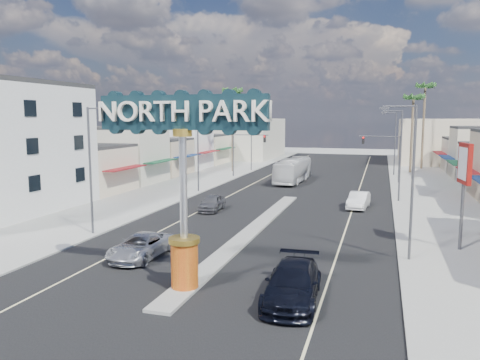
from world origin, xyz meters
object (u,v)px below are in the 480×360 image
Objects in this scene: streetlight_r_near at (410,175)px; streetlight_r_far at (394,140)px; streetlight_l_near at (92,164)px; palm_left_far at (233,96)px; palm_right_mid at (413,101)px; city_bus at (293,170)px; bank_pylon_sign at (464,170)px; traffic_signal_left at (246,147)px; palm_right_far at (425,91)px; suv_left at (141,246)px; car_parked_left at (212,203)px; car_parked_right at (359,200)px; suv_right at (293,283)px; gateway_sign at (183,168)px; streetlight_r_mid at (399,151)px; streetlight_l_mid at (199,147)px; streetlight_l_far at (252,138)px; traffic_signal_right at (385,149)px.

streetlight_r_far is (0.00, 42.00, 0.00)m from streetlight_r_near.
streetlight_l_near is 40.59m from palm_left_far.
palm_right_mid reaches higher than city_bus.
bank_pylon_sign is (26.72, -36.90, -6.37)m from palm_left_far.
city_bus is at bearing -21.66° from traffic_signal_left.
palm_right_far is at bearing 71.57° from palm_right_mid.
car_parked_left reaches higher than suv_left.
city_bus is at bearing 87.34° from suv_left.
streetlight_r_near is at bearing -59.64° from palm_left_far.
traffic_signal_left is 21.20m from streetlight_r_far.
suv_right is at bearing -88.84° from car_parked_right.
palm_right_mid reaches higher than car_parked_left.
palm_left_far is at bearing 100.58° from car_parked_left.
suv_right is 0.52× the size of city_bus.
gateway_sign is 7.30m from suv_right.
streetlight_r_mid is (20.87, 20.00, 0.00)m from streetlight_l_near.
streetlight_r_near is at bearing -90.00° from streetlight_r_far.
streetlight_r_mid is at bearing -39.37° from city_bus.
city_bus is at bearing 52.88° from streetlight_l_mid.
streetlight_l_far is 24.41m from palm_right_mid.
gateway_sign is 1.38× the size of bank_pylon_sign.
suv_left is at bearing -115.27° from car_parked_right.
streetlight_r_far is 13.21m from palm_right_far.
traffic_signal_right is at bearing 71.61° from suv_left.
car_parked_right reaches higher than car_parked_left.
traffic_signal_left is 8.14m from streetlight_l_far.
streetlight_r_far is (19.62, 8.01, 0.79)m from traffic_signal_left.
streetlight_r_mid is 7.11m from car_parked_right.
streetlight_l_mid is (-1.25, -13.99, 0.79)m from traffic_signal_left.
streetlight_l_far reaches higher than suv_left.
gateway_sign is 1.02× the size of streetlight_r_mid.
car_parked_right is at bearing -56.66° from streetlight_l_far.
streetlight_r_near is at bearing -63.58° from streetlight_l_far.
streetlight_l_mid is 30.32m from streetlight_r_far.
streetlight_l_mid is (-19.62, -13.99, 0.79)m from traffic_signal_right.
car_parked_left is (-20.50, -41.40, -11.67)m from palm_right_far.
car_parked_left is 0.64× the size of bank_pylon_sign.
streetlight_l_near is (-10.43, 8.02, -0.86)m from gateway_sign.
car_parked_left is 21.10m from bank_pylon_sign.
streetlight_l_far is at bearing 114.37° from bank_pylon_sign.
streetlight_l_mid is 41.53m from palm_right_far.
city_bus is at bearing 76.60° from car_parked_left.
streetlight_l_near is at bearing 149.98° from suv_right.
streetlight_l_far is 0.64× the size of palm_right_far.
streetlight_l_near is 0.81× the size of city_bus.
suv_left is (-4.60, 4.08, -5.22)m from gateway_sign.
car_parked_left is (-14.68, -23.39, -3.56)m from traffic_signal_right.
palm_right_mid is at bearing 86.81° from streetlight_r_near.
streetlight_l_mid is 14.41m from city_bus.
car_parked_left is (4.93, -31.40, -4.35)m from streetlight_l_far.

